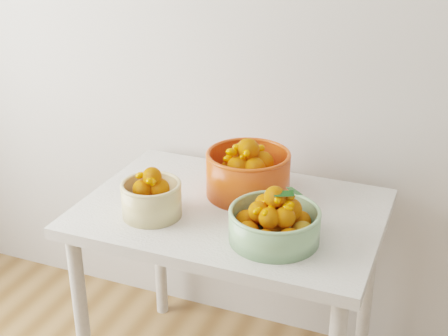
{
  "coord_description": "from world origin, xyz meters",
  "views": [
    {
      "loc": [
        0.38,
        -0.13,
        1.73
      ],
      "look_at": [
        -0.29,
        1.54,
        0.92
      ],
      "focal_mm": 50.0,
      "sensor_mm": 36.0,
      "label": 1
    }
  ],
  "objects_px": {
    "table": "(231,233)",
    "bowl_cream": "(152,198)",
    "bowl_orange": "(248,172)",
    "bowl_green": "(274,222)"
  },
  "relations": [
    {
      "from": "bowl_green",
      "to": "bowl_orange",
      "type": "relative_size",
      "value": 0.77
    },
    {
      "from": "bowl_orange",
      "to": "bowl_cream",
      "type": "bearing_deg",
      "value": -132.09
    },
    {
      "from": "table",
      "to": "bowl_green",
      "type": "relative_size",
      "value": 3.52
    },
    {
      "from": "table",
      "to": "bowl_cream",
      "type": "distance_m",
      "value": 0.31
    },
    {
      "from": "table",
      "to": "bowl_orange",
      "type": "xyz_separation_m",
      "value": [
        0.02,
        0.12,
        0.18
      ]
    },
    {
      "from": "bowl_green",
      "to": "bowl_cream",
      "type": "bearing_deg",
      "value": 179.88
    },
    {
      "from": "bowl_green",
      "to": "bowl_orange",
      "type": "height_order",
      "value": "bowl_orange"
    },
    {
      "from": "bowl_cream",
      "to": "bowl_orange",
      "type": "height_order",
      "value": "bowl_orange"
    },
    {
      "from": "bowl_green",
      "to": "bowl_orange",
      "type": "xyz_separation_m",
      "value": [
        -0.18,
        0.26,
        0.02
      ]
    },
    {
      "from": "bowl_orange",
      "to": "bowl_green",
      "type": "bearing_deg",
      "value": -55.59
    }
  ]
}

